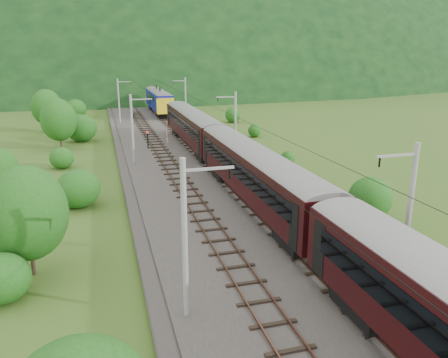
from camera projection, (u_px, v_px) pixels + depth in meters
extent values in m
plane|color=#37551A|center=(301.00, 301.00, 23.33)|extent=(600.00, 600.00, 0.00)
cube|color=#38332D|center=(243.00, 229.00, 32.53)|extent=(14.00, 220.00, 0.30)
cube|color=brown|center=(202.00, 229.00, 31.62)|extent=(0.08, 220.00, 0.15)
cube|color=brown|center=(221.00, 227.00, 32.00)|extent=(0.08, 220.00, 0.15)
cube|color=black|center=(212.00, 230.00, 31.85)|extent=(2.40, 220.00, 0.12)
cube|color=brown|center=(264.00, 222.00, 32.88)|extent=(0.08, 220.00, 0.15)
cube|color=brown|center=(282.00, 220.00, 33.25)|extent=(0.08, 220.00, 0.15)
cube|color=black|center=(273.00, 223.00, 33.10)|extent=(2.40, 220.00, 0.12)
cylinder|color=gray|center=(185.00, 240.00, 20.52)|extent=(0.28, 0.28, 8.00)
cube|color=gray|center=(209.00, 169.00, 19.88)|extent=(2.40, 0.12, 0.12)
cylinder|color=black|center=(230.00, 174.00, 20.23)|extent=(0.10, 0.10, 0.50)
cylinder|color=gray|center=(132.00, 129.00, 50.09)|extent=(0.28, 0.28, 8.00)
cube|color=gray|center=(141.00, 99.00, 49.45)|extent=(2.40, 0.12, 0.12)
cylinder|color=black|center=(150.00, 102.00, 49.80)|extent=(0.10, 0.10, 0.50)
cylinder|color=gray|center=(119.00, 101.00, 79.66)|extent=(0.28, 0.28, 8.00)
cube|color=gray|center=(124.00, 82.00, 79.03)|extent=(2.40, 0.12, 0.12)
cylinder|color=black|center=(130.00, 83.00, 79.37)|extent=(0.10, 0.10, 0.50)
cylinder|color=gray|center=(113.00, 88.00, 109.24)|extent=(0.28, 0.28, 8.00)
cube|color=gray|center=(117.00, 74.00, 108.60)|extent=(2.40, 0.12, 0.12)
cylinder|color=black|center=(121.00, 75.00, 108.95)|extent=(0.10, 0.10, 0.50)
cylinder|color=gray|center=(109.00, 80.00, 138.81)|extent=(0.28, 0.28, 8.00)
cube|color=gray|center=(112.00, 69.00, 138.17)|extent=(2.40, 0.12, 0.12)
cylinder|color=black|center=(115.00, 70.00, 138.52)|extent=(0.10, 0.10, 0.50)
cylinder|color=gray|center=(409.00, 215.00, 23.75)|extent=(0.28, 0.28, 8.00)
cube|color=gray|center=(397.00, 155.00, 22.49)|extent=(2.40, 0.12, 0.12)
cylinder|color=black|center=(379.00, 162.00, 22.31)|extent=(0.10, 0.10, 0.50)
cylinder|color=gray|center=(235.00, 125.00, 53.33)|extent=(0.28, 0.28, 8.00)
cube|color=gray|center=(226.00, 97.00, 52.06)|extent=(2.40, 0.12, 0.12)
cylinder|color=black|center=(218.00, 100.00, 51.89)|extent=(0.10, 0.10, 0.50)
cylinder|color=gray|center=(186.00, 99.00, 82.90)|extent=(0.28, 0.28, 8.00)
cube|color=gray|center=(179.00, 81.00, 81.64)|extent=(2.40, 0.12, 0.12)
cylinder|color=black|center=(174.00, 83.00, 81.46)|extent=(0.10, 0.10, 0.50)
cylinder|color=gray|center=(162.00, 87.00, 112.47)|extent=(0.28, 0.28, 8.00)
cube|color=gray|center=(157.00, 73.00, 111.21)|extent=(2.40, 0.12, 0.12)
cylinder|color=black|center=(153.00, 75.00, 111.03)|extent=(0.10, 0.10, 0.50)
cylinder|color=gray|center=(148.00, 80.00, 142.05)|extent=(0.28, 0.28, 8.00)
cube|color=gray|center=(144.00, 69.00, 140.78)|extent=(2.40, 0.12, 0.12)
cylinder|color=black|center=(141.00, 70.00, 140.61)|extent=(0.10, 0.10, 0.50)
cylinder|color=black|center=(211.00, 139.00, 29.97)|extent=(0.03, 198.00, 0.03)
cylinder|color=black|center=(276.00, 135.00, 31.22)|extent=(0.03, 198.00, 0.03)
ellipsoid|color=black|center=(114.00, 75.00, 263.62)|extent=(504.00, 360.00, 244.00)
cube|color=black|center=(370.00, 303.00, 21.26)|extent=(2.46, 3.58, 1.01)
cube|color=black|center=(256.00, 173.00, 36.01)|extent=(3.24, 24.59, 3.35)
cylinder|color=gray|center=(256.00, 155.00, 35.59)|extent=(3.24, 24.47, 3.24)
cube|color=black|center=(237.00, 169.00, 35.47)|extent=(0.05, 21.64, 1.29)
cube|color=black|center=(274.00, 167.00, 36.33)|extent=(0.05, 21.64, 1.29)
cube|color=black|center=(299.00, 238.00, 28.67)|extent=(2.46, 3.58, 1.01)
cube|color=black|center=(227.00, 172.00, 44.57)|extent=(2.46, 3.58, 1.01)
cube|color=black|center=(193.00, 125.00, 59.33)|extent=(3.24, 24.59, 3.35)
cylinder|color=gray|center=(193.00, 114.00, 58.91)|extent=(3.24, 24.47, 3.24)
cube|color=black|center=(181.00, 123.00, 58.79)|extent=(0.05, 21.64, 1.29)
cube|color=black|center=(205.00, 122.00, 59.65)|extent=(0.05, 21.64, 1.29)
cube|color=black|center=(208.00, 155.00, 51.98)|extent=(2.46, 3.58, 1.01)
cube|color=black|center=(182.00, 131.00, 67.89)|extent=(2.46, 3.58, 1.01)
cube|color=#121790|center=(158.00, 100.00, 91.94)|extent=(3.24, 20.12, 3.35)
cylinder|color=gray|center=(158.00, 92.00, 91.52)|extent=(3.24, 20.02, 3.24)
cube|color=black|center=(151.00, 98.00, 91.40)|extent=(0.05, 17.70, 1.29)
cube|color=black|center=(166.00, 97.00, 92.26)|extent=(0.05, 17.70, 1.29)
cube|color=black|center=(164.00, 114.00, 86.05)|extent=(2.46, 3.58, 1.01)
cube|color=black|center=(155.00, 106.00, 99.06)|extent=(2.46, 3.58, 1.01)
cube|color=yellow|center=(153.00, 96.00, 101.12)|extent=(3.31, 0.50, 3.02)
cube|color=yellow|center=(165.00, 106.00, 82.90)|extent=(3.31, 0.50, 3.02)
cube|color=black|center=(156.00, 87.00, 94.08)|extent=(0.08, 1.60, 1.01)
cylinder|color=red|center=(167.00, 138.00, 62.30)|extent=(0.17, 0.17, 1.58)
cylinder|color=red|center=(167.00, 129.00, 68.95)|extent=(0.18, 0.18, 1.70)
cylinder|color=black|center=(148.00, 141.00, 58.79)|extent=(0.15, 0.15, 2.15)
sphere|color=red|center=(147.00, 132.00, 58.48)|extent=(0.26, 0.26, 0.26)
ellipsoid|color=#1B5115|center=(2.00, 278.00, 23.01)|extent=(2.97, 2.97, 2.67)
ellipsoid|color=#1B5115|center=(78.00, 189.00, 37.07)|extent=(3.70, 3.70, 3.33)
ellipsoid|color=#1B5115|center=(62.00, 158.00, 49.76)|extent=(2.74, 2.74, 2.46)
ellipsoid|color=#1B5115|center=(81.00, 128.00, 64.62)|extent=(4.49, 4.49, 4.04)
ellipsoid|color=#1B5115|center=(76.00, 120.00, 77.25)|extent=(2.72, 2.72, 2.45)
ellipsoid|color=#1B5115|center=(76.00, 109.00, 87.92)|extent=(4.19, 4.19, 3.77)
ellipsoid|color=#1B5115|center=(75.00, 103.00, 102.75)|extent=(3.01, 3.01, 2.71)
cylinder|color=black|center=(31.00, 246.00, 25.66)|extent=(0.24, 0.24, 3.65)
ellipsoid|color=#1B5115|center=(26.00, 213.00, 25.08)|extent=(4.69, 4.69, 5.63)
cylinder|color=black|center=(2.00, 185.00, 39.47)|extent=(0.24, 0.24, 2.54)
ellipsoid|color=#1B5115|center=(0.00, 170.00, 39.06)|extent=(3.26, 3.26, 3.91)
cylinder|color=black|center=(60.00, 135.00, 59.84)|extent=(0.24, 0.24, 3.73)
ellipsoid|color=#1B5115|center=(58.00, 120.00, 59.24)|extent=(4.80, 4.80, 5.76)
cylinder|color=black|center=(48.00, 121.00, 72.49)|extent=(0.24, 0.24, 3.85)
ellipsoid|color=#1B5115|center=(47.00, 107.00, 71.88)|extent=(4.95, 4.95, 5.93)
ellipsoid|color=#1B5115|center=(370.00, 200.00, 34.50)|extent=(3.43, 3.43, 3.09)
ellipsoid|color=#1B5115|center=(288.00, 159.00, 51.09)|extent=(1.74, 1.74, 1.57)
ellipsoid|color=#1B5115|center=(255.00, 131.00, 68.45)|extent=(2.06, 2.06, 1.85)
ellipsoid|color=#1B5115|center=(233.00, 116.00, 82.45)|extent=(2.92, 2.92, 2.63)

